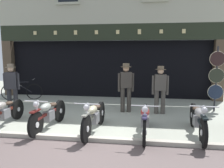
# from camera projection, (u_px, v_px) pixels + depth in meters

# --- Properties ---
(ground) EXTENTS (22.05, 22.00, 0.18)m
(ground) POSITION_uv_depth(u_px,v_px,m) (57.00, 163.00, 4.36)
(ground) COLOR #989C8D
(shop_facade) EXTENTS (10.35, 4.42, 6.68)m
(shop_facade) POSITION_uv_depth(u_px,v_px,m) (113.00, 58.00, 11.91)
(shop_facade) COLOR black
(shop_facade) RESTS_ON ground
(motorcycle_left) EXTENTS (0.62, 1.98, 0.91)m
(motorcycle_left) POSITION_uv_depth(u_px,v_px,m) (4.00, 112.00, 6.32)
(motorcycle_left) COLOR black
(motorcycle_left) RESTS_ON ground
(motorcycle_center_left) EXTENTS (0.62, 1.99, 0.92)m
(motorcycle_center_left) POSITION_uv_depth(u_px,v_px,m) (48.00, 114.00, 6.11)
(motorcycle_center_left) COLOR black
(motorcycle_center_left) RESTS_ON ground
(motorcycle_center) EXTENTS (0.62, 2.06, 0.92)m
(motorcycle_center) POSITION_uv_depth(u_px,v_px,m) (94.00, 116.00, 5.84)
(motorcycle_center) COLOR black
(motorcycle_center) RESTS_ON ground
(motorcycle_center_right) EXTENTS (0.62, 1.99, 0.92)m
(motorcycle_center_right) POSITION_uv_depth(u_px,v_px,m) (145.00, 119.00, 5.64)
(motorcycle_center_right) COLOR black
(motorcycle_center_right) RESTS_ON ground
(motorcycle_right) EXTENTS (0.62, 2.10, 0.93)m
(motorcycle_right) POSITION_uv_depth(u_px,v_px,m) (198.00, 119.00, 5.59)
(motorcycle_right) COLOR black
(motorcycle_right) RESTS_ON ground
(salesman_left) EXTENTS (0.55, 0.35, 1.68)m
(salesman_left) POSITION_uv_depth(u_px,v_px,m) (12.00, 85.00, 7.89)
(salesman_left) COLOR #2D2D33
(salesman_left) RESTS_ON ground
(shopkeeper_center) EXTENTS (0.55, 0.37, 1.71)m
(shopkeeper_center) POSITION_uv_depth(u_px,v_px,m) (126.00, 85.00, 7.77)
(shopkeeper_center) COLOR #38332D
(shopkeeper_center) RESTS_ON ground
(salesman_right) EXTENTS (0.56, 0.35, 1.63)m
(salesman_right) POSITION_uv_depth(u_px,v_px,m) (160.00, 87.00, 7.57)
(salesman_right) COLOR #47423D
(salesman_right) RESTS_ON ground
(tyre_sign_pole) EXTENTS (0.53, 0.06, 2.29)m
(tyre_sign_pole) POSITION_uv_depth(u_px,v_px,m) (216.00, 76.00, 7.79)
(tyre_sign_pole) COLOR #232328
(tyre_sign_pole) RESTS_ON ground
(advert_board_near) EXTENTS (0.82, 0.03, 1.06)m
(advert_board_near) POSITION_uv_depth(u_px,v_px,m) (70.00, 56.00, 10.59)
(advert_board_near) COLOR silver
(leaning_bicycle) EXTENTS (1.69, 0.66, 0.95)m
(leaning_bicycle) POSITION_uv_depth(u_px,v_px,m) (22.00, 91.00, 9.89)
(leaning_bicycle) COLOR black
(leaning_bicycle) RESTS_ON ground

